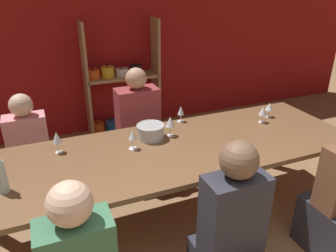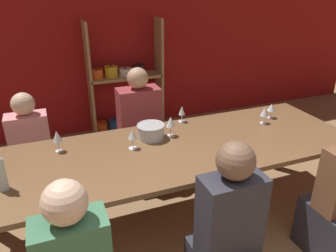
{
  "view_description": "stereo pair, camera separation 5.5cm",
  "coord_description": "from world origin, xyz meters",
  "px_view_note": "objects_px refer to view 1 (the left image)",
  "views": [
    {
      "loc": [
        -0.77,
        -0.59,
        2.01
      ],
      "look_at": [
        0.16,
        1.65,
        0.91
      ],
      "focal_mm": 35.0,
      "sensor_mm": 36.0,
      "label": 1
    },
    {
      "loc": [
        -0.72,
        -0.61,
        2.01
      ],
      "look_at": [
        0.16,
        1.65,
        0.91
      ],
      "focal_mm": 35.0,
      "sensor_mm": 36.0,
      "label": 2
    }
  ],
  "objects_px": {
    "mixing_bowl": "(151,131)",
    "cell_phone": "(63,191)",
    "wine_glass_white_a": "(133,136)",
    "wine_glass_red_a": "(269,107)",
    "person_far_b": "(139,141)",
    "dining_table": "(173,155)",
    "wine_bottle_green": "(0,174)",
    "wine_glass_empty_a": "(170,122)",
    "person_far_a": "(33,165)",
    "wine_glass_red_b": "(181,111)",
    "wine_glass_white_c": "(57,138)",
    "shelf_unit": "(122,94)",
    "wine_glass_white_b": "(263,111)",
    "person_near_a": "(230,249)"
  },
  "relations": [
    {
      "from": "wine_glass_empty_a",
      "to": "wine_glass_red_a",
      "type": "bearing_deg",
      "value": 1.18
    },
    {
      "from": "wine_glass_white_a",
      "to": "person_near_a",
      "type": "relative_size",
      "value": 0.13
    },
    {
      "from": "wine_glass_white_c",
      "to": "wine_glass_red_b",
      "type": "relative_size",
      "value": 1.13
    },
    {
      "from": "mixing_bowl",
      "to": "person_far_b",
      "type": "relative_size",
      "value": 0.19
    },
    {
      "from": "person_far_b",
      "to": "mixing_bowl",
      "type": "bearing_deg",
      "value": 83.63
    },
    {
      "from": "dining_table",
      "to": "person_near_a",
      "type": "bearing_deg",
      "value": -88.47
    },
    {
      "from": "wine_glass_white_c",
      "to": "person_far_a",
      "type": "xyz_separation_m",
      "value": [
        -0.23,
        0.53,
        -0.48
      ]
    },
    {
      "from": "cell_phone",
      "to": "person_far_b",
      "type": "height_order",
      "value": "person_far_b"
    },
    {
      "from": "wine_glass_white_b",
      "to": "wine_glass_red_b",
      "type": "bearing_deg",
      "value": 156.22
    },
    {
      "from": "wine_glass_red_a",
      "to": "cell_phone",
      "type": "distance_m",
      "value": 2.08
    },
    {
      "from": "wine_glass_white_c",
      "to": "person_far_b",
      "type": "bearing_deg",
      "value": 33.33
    },
    {
      "from": "wine_glass_red_b",
      "to": "person_far_a",
      "type": "height_order",
      "value": "person_far_a"
    },
    {
      "from": "wine_glass_white_a",
      "to": "wine_glass_white_b",
      "type": "height_order",
      "value": "wine_glass_white_a"
    },
    {
      "from": "wine_glass_red_a",
      "to": "person_far_a",
      "type": "height_order",
      "value": "person_far_a"
    },
    {
      "from": "wine_glass_white_a",
      "to": "wine_bottle_green",
      "type": "bearing_deg",
      "value": -165.88
    },
    {
      "from": "wine_glass_red_a",
      "to": "wine_glass_empty_a",
      "type": "bearing_deg",
      "value": -178.82
    },
    {
      "from": "mixing_bowl",
      "to": "cell_phone",
      "type": "distance_m",
      "value": 0.94
    },
    {
      "from": "wine_glass_empty_a",
      "to": "wine_glass_white_c",
      "type": "distance_m",
      "value": 0.93
    },
    {
      "from": "wine_glass_empty_a",
      "to": "dining_table",
      "type": "bearing_deg",
      "value": -107.59
    },
    {
      "from": "wine_glass_empty_a",
      "to": "wine_glass_white_a",
      "type": "xyz_separation_m",
      "value": [
        -0.37,
        -0.1,
        -0.01
      ]
    },
    {
      "from": "wine_bottle_green",
      "to": "cell_phone",
      "type": "height_order",
      "value": "wine_bottle_green"
    },
    {
      "from": "dining_table",
      "to": "wine_bottle_green",
      "type": "relative_size",
      "value": 9.78
    },
    {
      "from": "wine_glass_white_a",
      "to": "cell_phone",
      "type": "xyz_separation_m",
      "value": [
        -0.59,
        -0.39,
        -0.11
      ]
    },
    {
      "from": "wine_glass_white_b",
      "to": "cell_phone",
      "type": "height_order",
      "value": "wine_glass_white_b"
    },
    {
      "from": "wine_glass_white_b",
      "to": "wine_glass_red_a",
      "type": "distance_m",
      "value": 0.17
    },
    {
      "from": "mixing_bowl",
      "to": "cell_phone",
      "type": "height_order",
      "value": "mixing_bowl"
    },
    {
      "from": "mixing_bowl",
      "to": "wine_glass_white_c",
      "type": "xyz_separation_m",
      "value": [
        -0.75,
        0.04,
        0.06
      ]
    },
    {
      "from": "mixing_bowl",
      "to": "wine_bottle_green",
      "type": "relative_size",
      "value": 0.76
    },
    {
      "from": "wine_glass_white_b",
      "to": "shelf_unit",
      "type": "bearing_deg",
      "value": 113.91
    },
    {
      "from": "wine_glass_empty_a",
      "to": "wine_glass_red_b",
      "type": "relative_size",
      "value": 1.13
    },
    {
      "from": "shelf_unit",
      "to": "wine_glass_white_a",
      "type": "distance_m",
      "value": 2.04
    },
    {
      "from": "mixing_bowl",
      "to": "wine_glass_white_a",
      "type": "xyz_separation_m",
      "value": [
        -0.2,
        -0.13,
        0.05
      ]
    },
    {
      "from": "cell_phone",
      "to": "mixing_bowl",
      "type": "bearing_deg",
      "value": 33.3
    },
    {
      "from": "shelf_unit",
      "to": "cell_phone",
      "type": "bearing_deg",
      "value": -113.29
    },
    {
      "from": "mixing_bowl",
      "to": "cell_phone",
      "type": "bearing_deg",
      "value": -146.7
    },
    {
      "from": "wine_glass_white_a",
      "to": "person_far_a",
      "type": "distance_m",
      "value": 1.15
    },
    {
      "from": "cell_phone",
      "to": "wine_bottle_green",
      "type": "bearing_deg",
      "value": 156.39
    },
    {
      "from": "cell_phone",
      "to": "wine_glass_empty_a",
      "type": "bearing_deg",
      "value": 27.21
    },
    {
      "from": "mixing_bowl",
      "to": "person_far_a",
      "type": "bearing_deg",
      "value": 150.21
    },
    {
      "from": "wine_glass_red_a",
      "to": "person_far_b",
      "type": "distance_m",
      "value": 1.36
    },
    {
      "from": "person_far_a",
      "to": "wine_glass_white_c",
      "type": "bearing_deg",
      "value": 113.82
    },
    {
      "from": "dining_table",
      "to": "wine_bottle_green",
      "type": "distance_m",
      "value": 1.25
    },
    {
      "from": "cell_phone",
      "to": "dining_table",
      "type": "bearing_deg",
      "value": 17.51
    },
    {
      "from": "wine_glass_red_b",
      "to": "cell_phone",
      "type": "relative_size",
      "value": 0.96
    },
    {
      "from": "mixing_bowl",
      "to": "person_near_a",
      "type": "height_order",
      "value": "person_near_a"
    },
    {
      "from": "person_near_a",
      "to": "person_far_b",
      "type": "height_order",
      "value": "person_far_b"
    },
    {
      "from": "wine_glass_white_b",
      "to": "wine_glass_white_c",
      "type": "bearing_deg",
      "value": 176.12
    },
    {
      "from": "shelf_unit",
      "to": "wine_glass_white_b",
      "type": "relative_size",
      "value": 9.62
    },
    {
      "from": "wine_bottle_green",
      "to": "dining_table",
      "type": "bearing_deg",
      "value": 5.97
    },
    {
      "from": "person_near_a",
      "to": "person_far_b",
      "type": "xyz_separation_m",
      "value": [
        -0.06,
        1.66,
        -0.01
      ]
    }
  ]
}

